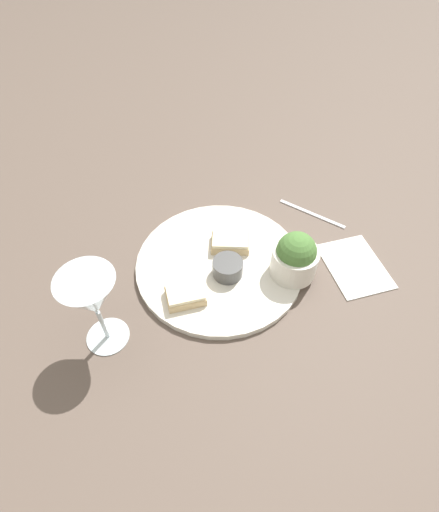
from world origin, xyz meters
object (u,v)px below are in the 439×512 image
at_px(cheese_toast_far, 185,295).
at_px(napkin, 355,266).
at_px(cheese_toast_near, 230,242).
at_px(wine_glass, 92,299).
at_px(sauce_ramekin, 228,267).
at_px(fork, 312,213).
at_px(salad_bowl, 295,257).

relative_size(cheese_toast_far, napkin, 0.49).
height_order(cheese_toast_near, wine_glass, wine_glass).
distance_m(sauce_ramekin, napkin, 0.27).
bearing_deg(fork, cheese_toast_far, 25.14).
relative_size(cheese_toast_near, napkin, 0.61).
relative_size(sauce_ramekin, cheese_toast_far, 0.82).
relative_size(salad_bowl, cheese_toast_far, 1.37).
bearing_deg(sauce_ramekin, cheese_toast_far, 20.95).
distance_m(sauce_ramekin, cheese_toast_near, 0.08).
relative_size(salad_bowl, cheese_toast_near, 1.10).
bearing_deg(napkin, sauce_ramekin, -9.96).
relative_size(cheese_toast_far, wine_glass, 0.43).
bearing_deg(cheese_toast_near, cheese_toast_far, 41.06).
height_order(sauce_ramekin, napkin, sauce_ramekin).
height_order(sauce_ramekin, cheese_toast_near, sauce_ramekin).
relative_size(salad_bowl, wine_glass, 0.59).
bearing_deg(napkin, salad_bowl, -6.05).
xyz_separation_m(wine_glass, napkin, (-0.51, -0.02, -0.12)).
bearing_deg(cheese_toast_far, fork, -154.86).
bearing_deg(sauce_ramekin, salad_bowl, 165.89).
distance_m(napkin, fork, 0.17).
bearing_deg(cheese_toast_near, napkin, 153.95).
height_order(cheese_toast_near, fork, cheese_toast_near).
bearing_deg(cheese_toast_near, sauce_ramekin, 68.96).
relative_size(napkin, fork, 1.15).
bearing_deg(napkin, cheese_toast_far, -1.61).
distance_m(cheese_toast_far, napkin, 0.36).
distance_m(cheese_toast_near, fork, 0.23).
distance_m(salad_bowl, cheese_toast_near, 0.15).
bearing_deg(cheese_toast_far, napkin, 178.39).
xyz_separation_m(cheese_toast_near, cheese_toast_far, (0.12, 0.11, 0.00)).
height_order(wine_glass, napkin, wine_glass).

